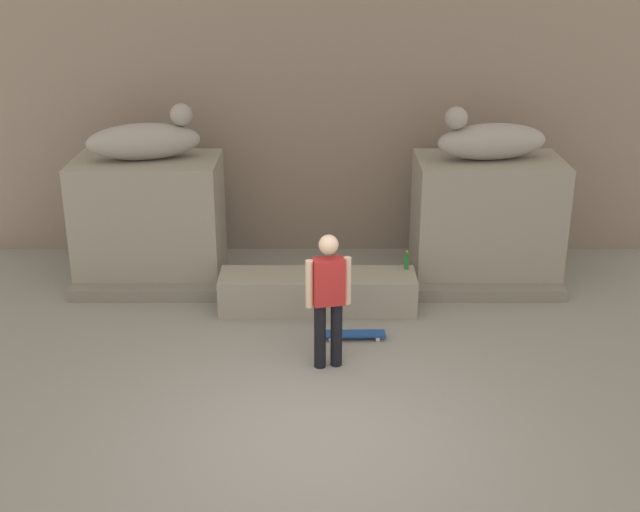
# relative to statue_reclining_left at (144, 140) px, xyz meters

# --- Properties ---
(ground_plane) EXTENTS (40.00, 40.00, 0.00)m
(ground_plane) POSITION_rel_statue_reclining_left_xyz_m (2.43, -4.13, -2.12)
(ground_plane) COLOR gray
(facade_wall) EXTENTS (11.01, 0.60, 5.52)m
(facade_wall) POSITION_rel_statue_reclining_left_xyz_m (2.43, 1.51, 0.64)
(facade_wall) COLOR gray
(facade_wall) RESTS_ON ground_plane
(pedestal_left) EXTENTS (2.08, 1.28, 1.83)m
(pedestal_left) POSITION_rel_statue_reclining_left_xyz_m (-0.04, -0.01, -1.20)
(pedestal_left) COLOR gray
(pedestal_left) RESTS_ON ground_plane
(pedestal_right) EXTENTS (2.08, 1.28, 1.83)m
(pedestal_right) POSITION_rel_statue_reclining_left_xyz_m (4.90, -0.01, -1.20)
(pedestal_right) COLOR gray
(pedestal_right) RESTS_ON ground_plane
(statue_reclining_left) EXTENTS (1.69, 0.92, 0.78)m
(statue_reclining_left) POSITION_rel_statue_reclining_left_xyz_m (0.00, 0.00, 0.00)
(statue_reclining_left) COLOR #9E9592
(statue_reclining_left) RESTS_ON pedestal_left
(statue_reclining_right) EXTENTS (1.67, 0.84, 0.78)m
(statue_reclining_right) POSITION_rel_statue_reclining_left_xyz_m (4.87, -0.01, 0.00)
(statue_reclining_right) COLOR #9E9592
(statue_reclining_right) RESTS_ON pedestal_right
(ledge_block) EXTENTS (2.68, 0.69, 0.51)m
(ledge_block) POSITION_rel_statue_reclining_left_xyz_m (2.43, -1.12, -1.86)
(ledge_block) COLOR gray
(ledge_block) RESTS_ON ground_plane
(skater) EXTENTS (0.53, 0.27, 1.67)m
(skater) POSITION_rel_statue_reclining_left_xyz_m (2.56, -2.73, -1.19)
(skater) COLOR black
(skater) RESTS_ON ground_plane
(skateboard) EXTENTS (0.80, 0.21, 0.08)m
(skateboard) POSITION_rel_statue_reclining_left_xyz_m (2.90, -2.02, -2.05)
(skateboard) COLOR navy
(skateboard) RESTS_ON ground_plane
(bottle_orange) EXTENTS (0.08, 0.08, 0.30)m
(bottle_orange) POSITION_rel_statue_reclining_left_xyz_m (2.51, -1.28, -1.48)
(bottle_orange) COLOR orange
(bottle_orange) RESTS_ON ledge_block
(bottle_green) EXTENTS (0.06, 0.06, 0.27)m
(bottle_green) POSITION_rel_statue_reclining_left_xyz_m (3.66, -0.92, -1.50)
(bottle_green) COLOR #1E722D
(bottle_green) RESTS_ON ledge_block
(stair_step) EXTENTS (7.02, 0.50, 0.17)m
(stair_step) POSITION_rel_statue_reclining_left_xyz_m (2.43, -0.67, -2.03)
(stair_step) COLOR gray
(stair_step) RESTS_ON ground_plane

